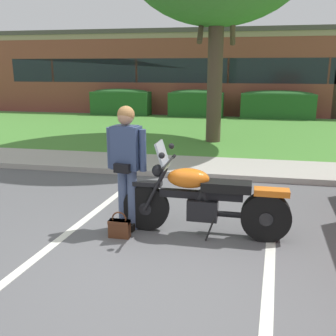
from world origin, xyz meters
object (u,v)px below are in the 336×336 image
(rider_person, at_px, (127,159))
(hedge_center_left, at_px, (196,103))
(handbag, at_px, (119,227))
(hedge_center_right, at_px, (277,104))
(hedge_left, at_px, (121,102))
(brick_building, at_px, (232,72))
(motorcycle, at_px, (210,200))

(rider_person, bearing_deg, hedge_center_left, 92.93)
(handbag, distance_m, hedge_center_left, 12.74)
(rider_person, height_order, hedge_center_right, rider_person)
(rider_person, relative_size, hedge_center_right, 0.55)
(rider_person, xyz_separation_m, hedge_left, (-4.13, 12.39, -0.34))
(brick_building, bearing_deg, hedge_left, -131.76)
(hedge_center_right, distance_m, brick_building, 5.97)
(handbag, bearing_deg, hedge_left, 107.92)
(motorcycle, relative_size, hedge_left, 0.83)
(hedge_left, bearing_deg, motorcycle, -66.95)
(handbag, xyz_separation_m, hedge_center_left, (-0.61, 12.71, 0.51))
(handbag, relative_size, hedge_center_right, 0.12)
(hedge_center_left, distance_m, brick_building, 5.72)
(motorcycle, relative_size, brick_building, 0.09)
(rider_person, relative_size, hedge_center_left, 0.71)
(motorcycle, bearing_deg, hedge_center_right, 82.09)
(handbag, bearing_deg, hedge_center_left, 92.75)
(handbag, relative_size, hedge_center_left, 0.15)
(hedge_left, bearing_deg, rider_person, -71.55)
(hedge_center_right, height_order, brick_building, brick_building)
(rider_person, relative_size, handbag, 4.74)
(rider_person, height_order, hedge_center_left, rider_person)
(motorcycle, xyz_separation_m, handbag, (-1.17, -0.31, -0.34))
(handbag, bearing_deg, rider_person, 85.94)
(handbag, relative_size, hedge_left, 0.13)
(brick_building, bearing_deg, hedge_center_right, -68.14)
(brick_building, bearing_deg, rider_person, -92.24)
(rider_person, height_order, handbag, rider_person)
(rider_person, bearing_deg, brick_building, 87.76)
(hedge_left, bearing_deg, handbag, -72.08)
(handbag, relative_size, brick_building, 0.01)
(hedge_left, xyz_separation_m, hedge_center_left, (3.50, -0.00, 0.00))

